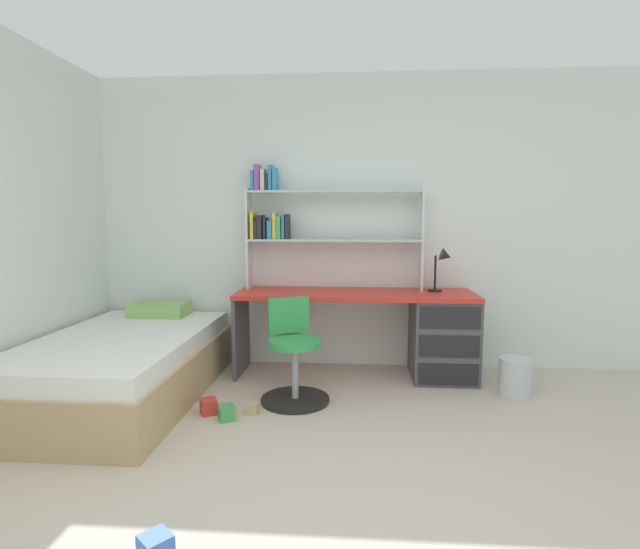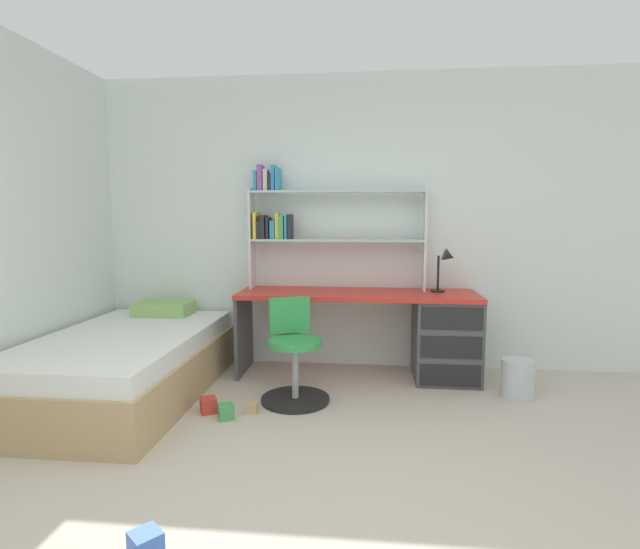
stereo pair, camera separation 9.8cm
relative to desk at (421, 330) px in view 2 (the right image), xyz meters
name	(u,v)px [view 2 (the right image)]	position (x,y,z in m)	size (l,w,h in m)	color
room_shell	(158,225)	(-1.85, -1.07, 0.92)	(5.72, 6.35, 2.68)	silver
desk	(421,330)	(0.00, 0.00, 0.00)	(2.06, 0.61, 0.74)	red
bookshelf_hutch	(309,219)	(-1.00, 0.19, 0.96)	(1.57, 0.22, 1.11)	silver
desk_lamp	(446,263)	(0.20, 0.06, 0.58)	(0.20, 0.17, 0.38)	black
swivel_chair	(294,361)	(-1.01, -0.63, -0.12)	(0.52, 0.52, 0.77)	black
bed_platform	(125,365)	(-2.34, -0.68, -0.17)	(1.18, 2.00, 0.62)	tan
waste_bin	(517,378)	(0.70, -0.40, -0.27)	(0.25, 0.25, 0.30)	silver
toy_block_natural_0	(252,408)	(-1.27, -0.92, -0.38)	(0.08, 0.08, 0.08)	tan
toy_block_blue_1	(146,546)	(-1.35, -2.41, -0.36)	(0.11, 0.11, 0.11)	#3860B7
toy_block_red_2	(208,405)	(-1.59, -0.94, -0.36)	(0.11, 0.11, 0.11)	red
toy_block_green_3	(226,412)	(-1.43, -1.03, -0.37)	(0.10, 0.10, 0.10)	#479E51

